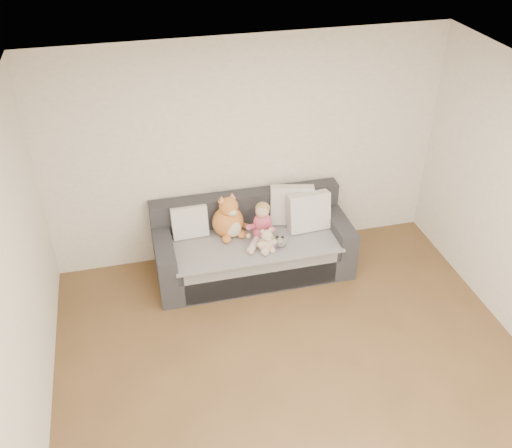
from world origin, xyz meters
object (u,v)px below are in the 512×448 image
at_px(toddler, 262,225).
at_px(sippy_cup, 274,244).
at_px(sofa, 252,247).
at_px(teddy_bear, 267,242).
at_px(plush_cat, 229,220).

xyz_separation_m(toddler, sippy_cup, (0.09, -0.20, -0.13)).
xyz_separation_m(sofa, toddler, (0.09, -0.11, 0.35)).
relative_size(sofa, teddy_bear, 7.56).
height_order(plush_cat, teddy_bear, plush_cat).
height_order(teddy_bear, sippy_cup, teddy_bear).
height_order(toddler, sippy_cup, toddler).
distance_m(sofa, plush_cat, 0.44).
height_order(sofa, plush_cat, plush_cat).
xyz_separation_m(sofa, teddy_bear, (0.08, -0.33, 0.28)).
bearing_deg(teddy_bear, sofa, 99.67).
bearing_deg(sofa, teddy_bear, -75.59).
height_order(sofa, sippy_cup, sofa).
height_order(toddler, plush_cat, plush_cat).
relative_size(teddy_bear, sippy_cup, 2.61).
bearing_deg(sippy_cup, teddy_bear, -169.43).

